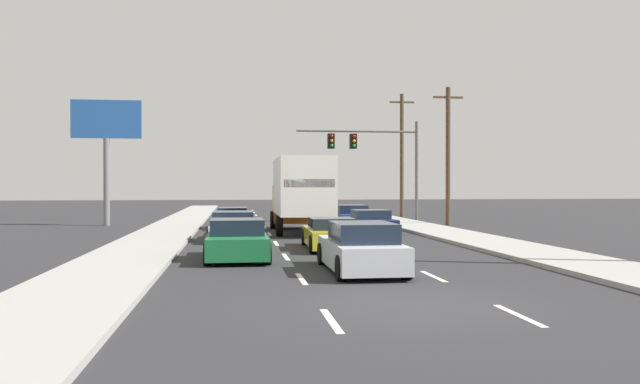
{
  "coord_description": "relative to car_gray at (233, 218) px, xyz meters",
  "views": [
    {
      "loc": [
        -3.34,
        -12.27,
        2.32
      ],
      "look_at": [
        0.33,
        15.43,
        2.06
      ],
      "focal_mm": 36.04,
      "sensor_mm": 36.0,
      "label": 1
    }
  ],
  "objects": [
    {
      "name": "car_gray",
      "position": [
        0.0,
        0.0,
        0.0
      ],
      "size": [
        1.87,
        4.24,
        1.15
      ],
      "color": "slate",
      "rests_on": "ground_plane"
    },
    {
      "name": "sidewalk_right",
      "position": [
        10.14,
        -3.0,
        -0.48
      ],
      "size": [
        2.85,
        80.0,
        0.14
      ],
      "primitive_type": "cube",
      "color": "#9E9E99",
      "rests_on": "ground_plane"
    },
    {
      "name": "car_silver",
      "position": [
        3.5,
        -18.27,
        0.07
      ],
      "size": [
        1.88,
        4.44,
        1.35
      ],
      "color": "#B7BABF",
      "rests_on": "ground_plane"
    },
    {
      "name": "ground_plane",
      "position": [
        3.47,
        2.0,
        -0.55
      ],
      "size": [
        140.0,
        140.0,
        0.0
      ],
      "primitive_type": "plane",
      "color": "#2B2B2D"
    },
    {
      "name": "sidewalk_left",
      "position": [
        -3.21,
        -3.0,
        -0.48
      ],
      "size": [
        2.85,
        80.0,
        0.14
      ],
      "primitive_type": "cube",
      "color": "#9E9E99",
      "rests_on": "ground_plane"
    },
    {
      "name": "traffic_signal_mast",
      "position": [
        8.57,
        5.36,
        4.19
      ],
      "size": [
        7.98,
        0.69,
        6.52
      ],
      "color": "#595B56",
      "rests_on": "ground_plane"
    },
    {
      "name": "utility_pole_far",
      "position": [
        12.16,
        10.21,
        4.1
      ],
      "size": [
        1.8,
        0.28,
        9.01
      ],
      "color": "brown",
      "rests_on": "ground_plane"
    },
    {
      "name": "car_white",
      "position": [
        0.04,
        -7.82,
        0.03
      ],
      "size": [
        2.02,
        4.25,
        1.25
      ],
      "color": "white",
      "rests_on": "ground_plane"
    },
    {
      "name": "lane_markings",
      "position": [
        3.47,
        -1.87,
        -0.54
      ],
      "size": [
        3.54,
        57.0,
        0.01
      ],
      "color": "silver",
      "rests_on": "ground_plane"
    },
    {
      "name": "car_green",
      "position": [
        0.19,
        -14.84,
        0.04
      ],
      "size": [
        1.99,
        4.22,
        1.28
      ],
      "color": "#196B38",
      "rests_on": "ground_plane"
    },
    {
      "name": "car_navy",
      "position": [
        6.73,
        -4.35,
        -0.02
      ],
      "size": [
        2.04,
        4.03,
        1.15
      ],
      "color": "#141E4C",
      "rests_on": "ground_plane"
    },
    {
      "name": "box_truck",
      "position": [
        3.35,
        -3.78,
        1.55
      ],
      "size": [
        2.73,
        8.17,
        3.66
      ],
      "color": "white",
      "rests_on": "ground_plane"
    },
    {
      "name": "utility_pole_mid",
      "position": [
        12.62,
        1.32,
        3.67
      ],
      "size": [
        1.8,
        0.28,
        8.15
      ],
      "color": "brown",
      "rests_on": "ground_plane"
    },
    {
      "name": "roadside_billboard",
      "position": [
        -7.3,
        3.44,
        4.68
      ],
      "size": [
        3.99,
        0.36,
        7.33
      ],
      "color": "slate",
      "rests_on": "ground_plane"
    },
    {
      "name": "car_yellow",
      "position": [
        3.62,
        -11.94,
        -0.01
      ],
      "size": [
        1.96,
        4.37,
        1.16
      ],
      "color": "yellow",
      "rests_on": "ground_plane"
    },
    {
      "name": "car_blue",
      "position": [
        6.88,
        1.79,
        0.01
      ],
      "size": [
        1.97,
        4.4,
        1.21
      ],
      "color": "#1E389E",
      "rests_on": "ground_plane"
    }
  ]
}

